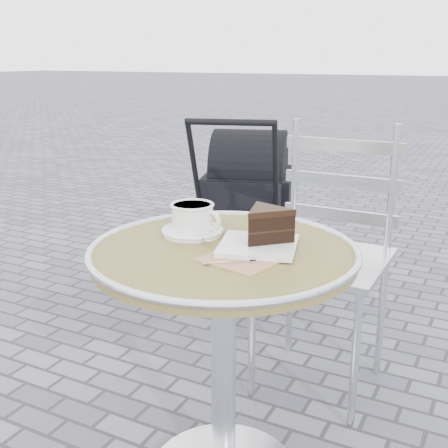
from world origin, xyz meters
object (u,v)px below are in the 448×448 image
at_px(cake_plate_set, 264,229).
at_px(baby_stroller, 247,207).
at_px(bistro_chair, 333,225).
at_px(cafe_table, 224,305).
at_px(cappuccino_set, 193,221).

xyz_separation_m(cake_plate_set, baby_stroller, (-0.69, 1.37, -0.35)).
bearing_deg(bistro_chair, cafe_table, -96.28).
distance_m(cafe_table, cake_plate_set, 0.24).
distance_m(bistro_chair, baby_stroller, 1.00).
xyz_separation_m(cafe_table, cappuccino_set, (-0.14, 0.07, 0.20)).
relative_size(cafe_table, cake_plate_set, 2.33).
bearing_deg(baby_stroller, cafe_table, -84.74).
relative_size(cafe_table, baby_stroller, 0.73).
bearing_deg(cappuccino_set, baby_stroller, 111.69).
bearing_deg(cappuccino_set, bistro_chair, 73.95).
height_order(bistro_chair, baby_stroller, bistro_chair).
xyz_separation_m(cafe_table, baby_stroller, (-0.60, 1.43, -0.13)).
xyz_separation_m(cafe_table, cake_plate_set, (0.09, 0.06, 0.21)).
bearing_deg(cafe_table, bistro_chair, 83.21).
relative_size(cake_plate_set, baby_stroller, 0.31).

